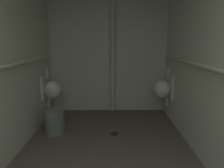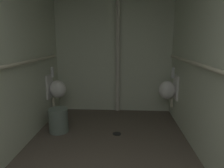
# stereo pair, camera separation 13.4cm
# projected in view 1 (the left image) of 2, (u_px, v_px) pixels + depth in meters

# --- Properties ---
(wall_right) EXTENTS (0.06, 4.18, 2.56)m
(wall_right) POSITION_uv_depth(u_px,v_px,m) (219.00, 61.00, 2.22)
(wall_right) COLOR beige
(wall_right) RESTS_ON ground
(wall_back) EXTENTS (2.51, 0.06, 2.56)m
(wall_back) POSITION_uv_depth(u_px,v_px,m) (109.00, 51.00, 4.24)
(wall_back) COLOR beige
(wall_back) RESTS_ON ground
(urinal_left_mid) EXTENTS (0.32, 0.30, 0.76)m
(urinal_left_mid) POSITION_uv_depth(u_px,v_px,m) (52.00, 89.00, 3.81)
(urinal_left_mid) COLOR white
(urinal_right_mid) EXTENTS (0.32, 0.30, 0.76)m
(urinal_right_mid) POSITION_uv_depth(u_px,v_px,m) (164.00, 89.00, 3.86)
(urinal_right_mid) COLOR white
(supply_pipe_left) EXTENTS (0.06, 3.36, 0.06)m
(supply_pipe_left) POSITION_uv_depth(u_px,v_px,m) (3.00, 68.00, 2.27)
(supply_pipe_left) COLOR beige
(supply_pipe_right) EXTENTS (0.06, 3.44, 0.06)m
(supply_pipe_right) POSITION_uv_depth(u_px,v_px,m) (208.00, 68.00, 2.28)
(supply_pipe_right) COLOR beige
(standpipe_back_wall) EXTENTS (0.08, 0.08, 2.51)m
(standpipe_back_wall) POSITION_uv_depth(u_px,v_px,m) (113.00, 51.00, 4.13)
(standpipe_back_wall) COLOR beige
(standpipe_back_wall) RESTS_ON ground
(floor_drain) EXTENTS (0.14, 0.14, 0.01)m
(floor_drain) POSITION_uv_depth(u_px,v_px,m) (115.00, 134.00, 3.34)
(floor_drain) COLOR black
(floor_drain) RESTS_ON ground
(waste_bin) EXTENTS (0.31, 0.31, 0.40)m
(waste_bin) POSITION_uv_depth(u_px,v_px,m) (56.00, 121.00, 3.34)
(waste_bin) COLOR slate
(waste_bin) RESTS_ON ground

